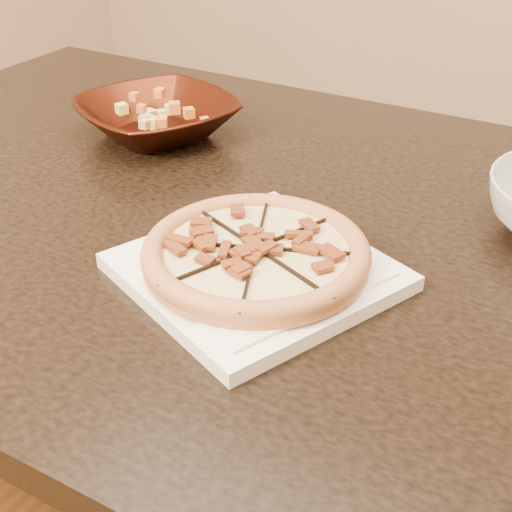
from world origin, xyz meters
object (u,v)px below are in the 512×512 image
object	(u,v)px
dining_table	(239,263)
bronze_bowl	(157,118)
plate	(256,271)
pizza	(256,253)

from	to	relation	value
dining_table	bronze_bowl	world-z (taller)	bronze_bowl
plate	pizza	world-z (taller)	pizza
plate	bronze_bowl	distance (m)	0.46
bronze_bowl	pizza	bearing A→B (deg)	-35.73
plate	bronze_bowl	world-z (taller)	bronze_bowl
dining_table	pizza	size ratio (longest dim) A/B	6.02
dining_table	plate	bearing A→B (deg)	-48.91
dining_table	plate	xyz separation A→B (m)	(0.12, -0.14, 0.11)
dining_table	pizza	xyz separation A→B (m)	(0.12, -0.14, 0.13)
pizza	bronze_bowl	xyz separation A→B (m)	(-0.37, 0.27, -0.00)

